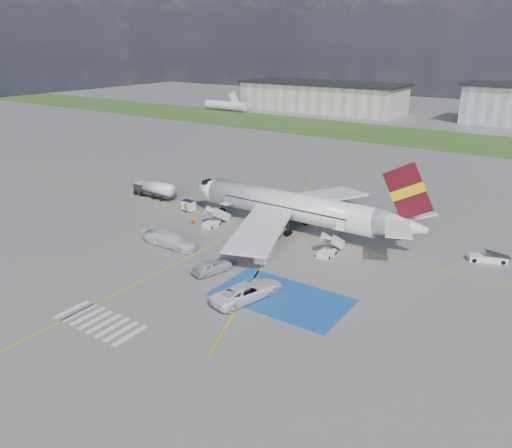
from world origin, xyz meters
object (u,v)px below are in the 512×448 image
(airliner, at_px, (298,207))
(car_silver_b, at_px, (264,255))
(van_white_a, at_px, (247,288))
(van_white_b, at_px, (170,238))
(fuel_tanker, at_px, (155,191))
(gpu_cart, at_px, (188,206))
(car_silver_a, at_px, (212,266))
(belt_loader, at_px, (488,259))

(airliner, xyz_separation_m, car_silver_b, (1.75, -11.16, -2.70))
(van_white_a, distance_m, van_white_b, 17.41)
(fuel_tanker, bearing_deg, van_white_b, -40.52)
(gpu_cart, bearing_deg, car_silver_a, -38.59)
(gpu_cart, height_order, car_silver_a, gpu_cart)
(van_white_a, bearing_deg, belt_loader, -113.29)
(van_white_a, relative_size, van_white_b, 1.03)
(airliner, relative_size, car_silver_b, 8.69)
(gpu_cart, xyz_separation_m, van_white_b, (7.72, -12.17, 0.43))
(belt_loader, height_order, van_white_b, van_white_b)
(gpu_cart, distance_m, van_white_a, 30.09)
(belt_loader, distance_m, car_silver_a, 33.38)
(airliner, height_order, car_silver_b, airliner)
(airliner, bearing_deg, fuel_tanker, -179.82)
(car_silver_a, bearing_deg, airliner, -78.71)
(car_silver_a, bearing_deg, gpu_cart, -26.26)
(gpu_cart, relative_size, van_white_a, 0.33)
(van_white_b, bearing_deg, van_white_a, -109.50)
(van_white_b, bearing_deg, fuel_tanker, 50.19)
(van_white_a, xyz_separation_m, van_white_b, (-16.41, 5.81, 0.02))
(belt_loader, relative_size, van_white_b, 0.79)
(airliner, relative_size, belt_loader, 7.63)
(car_silver_a, relative_size, van_white_b, 0.80)
(van_white_a, bearing_deg, fuel_tanker, -16.43)
(belt_loader, xyz_separation_m, car_silver_b, (-22.66, -15.05, 0.35))
(belt_loader, xyz_separation_m, van_white_b, (-35.15, -18.34, 0.84))
(gpu_cart, height_order, van_white_b, van_white_b)
(fuel_tanker, xyz_separation_m, gpu_cart, (9.53, -2.20, -0.41))
(car_silver_b, distance_m, van_white_b, 12.92)
(car_silver_b, bearing_deg, gpu_cart, -43.14)
(gpu_cart, relative_size, car_silver_a, 0.43)
(car_silver_b, relative_size, van_white_a, 0.68)
(fuel_tanker, distance_m, car_silver_a, 31.96)
(van_white_b, bearing_deg, airliner, -36.61)
(car_silver_a, relative_size, car_silver_b, 1.15)
(fuel_tanker, bearing_deg, belt_loader, 3.62)
(fuel_tanker, distance_m, gpu_cart, 9.78)
(airliner, bearing_deg, gpu_cart, -172.95)
(belt_loader, relative_size, van_white_a, 0.77)
(belt_loader, height_order, car_silver_b, belt_loader)
(gpu_cart, xyz_separation_m, van_white_a, (24.13, -17.98, 0.42))
(belt_loader, relative_size, car_silver_a, 0.99)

